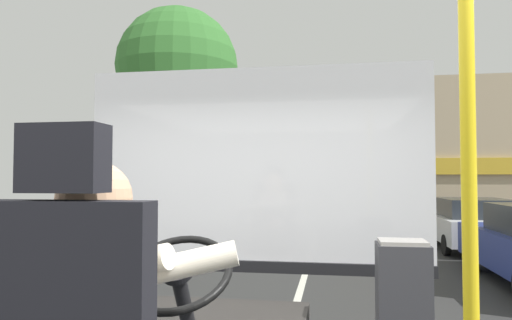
# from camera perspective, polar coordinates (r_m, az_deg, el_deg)

# --- Properties ---
(ground) EXTENTS (18.00, 44.00, 0.06)m
(ground) POSITION_cam_1_polar(r_m,az_deg,el_deg) (10.69, 6.43, -12.56)
(ground) COLOR #2E2E2E
(handrail_pole) EXTENTS (0.04, 0.04, 1.93)m
(handrail_pole) POSITION_cam_1_polar(r_m,az_deg,el_deg) (1.50, 24.72, -8.79)
(handrail_pole) COLOR yellow
(handrail_pole) RESTS_ON bus_floor
(windshield_panel) EXTENTS (2.50, 0.08, 1.48)m
(windshield_panel) POSITION_cam_1_polar(r_m,az_deg,el_deg) (3.37, -0.21, -3.86)
(windshield_panel) COLOR silver
(street_tree) EXTENTS (2.91, 2.91, 5.99)m
(street_tree) POSITION_cam_1_polar(r_m,az_deg,el_deg) (11.54, -9.59, 10.84)
(street_tree) COLOR #4C3828
(street_tree) RESTS_ON ground
(shop_building) EXTENTS (9.60, 5.73, 5.69)m
(shop_building) POSITION_cam_1_polar(r_m,az_deg,el_deg) (21.27, 23.03, 0.49)
(shop_building) COLOR tan
(shop_building) RESTS_ON ground
(parked_car_white) EXTENTS (1.98, 3.94, 1.35)m
(parked_car_white) POSITION_cam_1_polar(r_m,az_deg,el_deg) (13.79, 24.91, -7.00)
(parked_car_white) COLOR silver
(parked_car_white) RESTS_ON ground
(parked_car_black) EXTENTS (1.94, 4.13, 1.36)m
(parked_car_black) POSITION_cam_1_polar(r_m,az_deg,el_deg) (19.94, 20.38, -5.54)
(parked_car_black) COLOR black
(parked_car_black) RESTS_ON ground
(parked_car_charcoal) EXTENTS (1.99, 4.39, 1.46)m
(parked_car_charcoal) POSITION_cam_1_polar(r_m,az_deg,el_deg) (25.52, 17.83, -4.71)
(parked_car_charcoal) COLOR #474C51
(parked_car_charcoal) RESTS_ON ground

